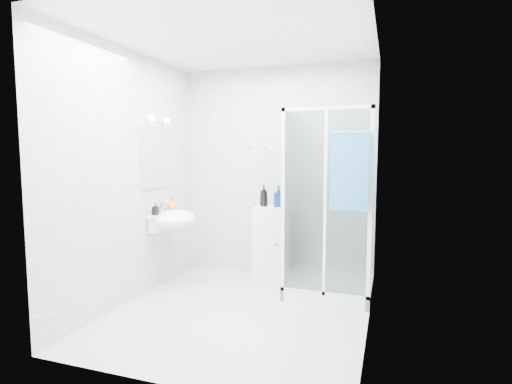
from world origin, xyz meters
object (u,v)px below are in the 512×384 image
(shampoo_bottle_a, at_px, (264,196))
(soap_dispenser_black, at_px, (155,209))
(shower_enclosure, at_px, (322,254))
(wall_basin, at_px, (173,219))
(soap_dispenser_orange, at_px, (173,204))
(shampoo_bottle_b, at_px, (279,196))
(storage_cabinet, at_px, (271,244))
(hand_towel, at_px, (349,169))

(shampoo_bottle_a, distance_m, soap_dispenser_black, 1.26)
(shampoo_bottle_a, bearing_deg, shower_enclosure, -16.61)
(shower_enclosure, distance_m, wall_basin, 1.72)
(soap_dispenser_orange, bearing_deg, shampoo_bottle_b, 17.53)
(storage_cabinet, relative_size, shampoo_bottle_b, 3.72)
(soap_dispenser_orange, bearing_deg, shower_enclosure, 4.51)
(wall_basin, height_order, shampoo_bottle_a, shampoo_bottle_a)
(hand_towel, distance_m, shampoo_bottle_a, 1.27)
(wall_basin, relative_size, shampoo_bottle_b, 2.28)
(shower_enclosure, relative_size, soap_dispenser_orange, 11.67)
(wall_basin, xyz_separation_m, shampoo_bottle_a, (0.92, 0.54, 0.25))
(hand_towel, height_order, soap_dispenser_orange, hand_towel)
(wall_basin, xyz_separation_m, soap_dispenser_black, (-0.12, -0.16, 0.13))
(storage_cabinet, xyz_separation_m, shampoo_bottle_a, (-0.08, -0.02, 0.59))
(wall_basin, bearing_deg, shampoo_bottle_a, 30.24)
(hand_towel, height_order, soap_dispenser_black, hand_towel)
(storage_cabinet, bearing_deg, shampoo_bottle_b, -6.82)
(shampoo_bottle_a, xyz_separation_m, shampoo_bottle_b, (0.18, 0.02, -0.01))
(shower_enclosure, bearing_deg, soap_dispenser_orange, -175.49)
(shampoo_bottle_b, bearing_deg, hand_towel, -36.31)
(shower_enclosure, distance_m, shampoo_bottle_b, 0.85)
(shampoo_bottle_a, relative_size, shampoo_bottle_b, 1.05)
(soap_dispenser_black, bearing_deg, soap_dispenser_orange, 86.02)
(shower_enclosure, bearing_deg, storage_cabinet, 159.55)
(shampoo_bottle_a, bearing_deg, soap_dispenser_orange, -160.65)
(shower_enclosure, height_order, shampoo_bottle_a, shower_enclosure)
(shower_enclosure, distance_m, soap_dispenser_black, 1.90)
(shampoo_bottle_a, xyz_separation_m, soap_dispenser_orange, (-1.02, -0.36, -0.10))
(soap_dispenser_orange, bearing_deg, soap_dispenser_black, -93.98)
(storage_cabinet, relative_size, shampoo_bottle_a, 3.55)
(storage_cabinet, relative_size, soap_dispenser_orange, 5.34)
(storage_cabinet, height_order, soap_dispenser_orange, soap_dispenser_orange)
(shower_enclosure, relative_size, wall_basin, 3.57)
(shampoo_bottle_a, height_order, soap_dispenser_orange, shampoo_bottle_a)
(soap_dispenser_orange, bearing_deg, wall_basin, -60.47)
(wall_basin, bearing_deg, soap_dispenser_black, -128.10)
(wall_basin, bearing_deg, storage_cabinet, 29.29)
(wall_basin, xyz_separation_m, hand_towel, (1.97, -0.09, 0.60))
(hand_towel, distance_m, soap_dispenser_black, 2.14)
(soap_dispenser_black, bearing_deg, shampoo_bottle_a, 33.64)
(shower_enclosure, bearing_deg, shampoo_bottle_a, 163.39)
(shampoo_bottle_b, bearing_deg, storage_cabinet, 176.97)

